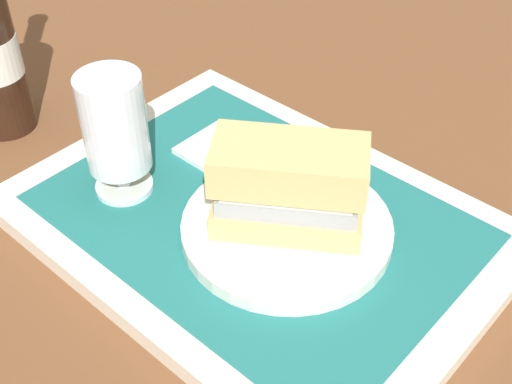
{
  "coord_description": "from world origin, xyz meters",
  "views": [
    {
      "loc": [
        -0.31,
        0.34,
        0.45
      ],
      "look_at": [
        0.0,
        0.0,
        0.05
      ],
      "focal_mm": 47.41,
      "sensor_mm": 36.0,
      "label": 1
    }
  ],
  "objects": [
    {
      "name": "plate",
      "position": [
        -0.04,
        0.0,
        0.03
      ],
      "size": [
        0.19,
        0.19,
        0.01
      ],
      "primitive_type": "cylinder",
      "color": "silver",
      "rests_on": "placemat"
    },
    {
      "name": "placemat",
      "position": [
        0.0,
        0.0,
        0.02
      ],
      "size": [
        0.38,
        0.27,
        0.0
      ],
      "primitive_type": "cube",
      "color": "#1E6B66",
      "rests_on": "tray"
    },
    {
      "name": "sandwich",
      "position": [
        -0.03,
        0.01,
        0.08
      ],
      "size": [
        0.14,
        0.13,
        0.08
      ],
      "rotation": [
        0.0,
        0.0,
        0.59
      ],
      "color": "tan",
      "rests_on": "plate"
    },
    {
      "name": "ground_plane",
      "position": [
        0.0,
        0.0,
        0.0
      ],
      "size": [
        3.0,
        3.0,
        0.0
      ],
      "primitive_type": "plane",
      "color": "brown"
    },
    {
      "name": "beer_glass",
      "position": [
        0.12,
        0.06,
        0.09
      ],
      "size": [
        0.06,
        0.06,
        0.12
      ],
      "color": "silver",
      "rests_on": "placemat"
    },
    {
      "name": "tray",
      "position": [
        0.0,
        0.0,
        0.01
      ],
      "size": [
        0.44,
        0.32,
        0.02
      ],
      "primitive_type": "cube",
      "color": "beige",
      "rests_on": "ground_plane"
    },
    {
      "name": "napkin_folded",
      "position": [
        0.08,
        -0.05,
        0.02
      ],
      "size": [
        0.09,
        0.07,
        0.01
      ],
      "primitive_type": "cube",
      "color": "white",
      "rests_on": "placemat"
    }
  ]
}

